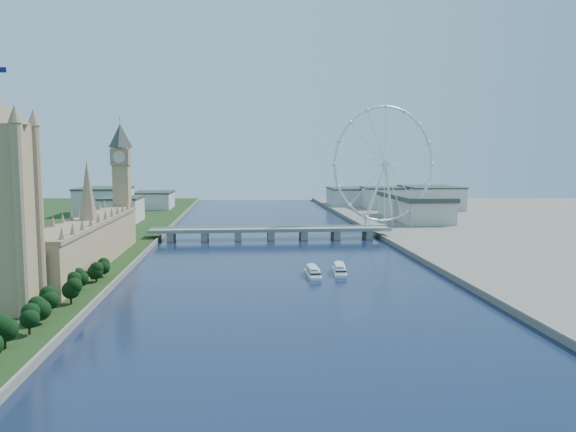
{
  "coord_description": "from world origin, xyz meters",
  "views": [
    {
      "loc": [
        -27.7,
        -208.99,
        73.88
      ],
      "look_at": [
        8.11,
        210.0,
        30.59
      ],
      "focal_mm": 35.0,
      "sensor_mm": 36.0,
      "label": 1
    }
  ],
  "objects": [
    {
      "name": "victoria_tower",
      "position": [
        -135.0,
        55.0,
        54.49
      ],
      "size": [
        28.16,
        28.16,
        112.0
      ],
      "color": "tan",
      "rests_on": "ground"
    },
    {
      "name": "tree_row",
      "position": [
        -113.0,
        50.0,
        9.54
      ],
      "size": [
        8.53,
        168.53,
        21.61
      ],
      "color": "black",
      "rests_on": "ground"
    },
    {
      "name": "city_skyline",
      "position": [
        39.22,
        560.08,
        16.96
      ],
      "size": [
        505.0,
        280.0,
        32.0
      ],
      "color": "beige",
      "rests_on": "ground"
    },
    {
      "name": "london_eye",
      "position": [
        119.98,
        355.08,
        67.52
      ],
      "size": [
        113.6,
        39.12,
        124.3
      ],
      "color": "silver",
      "rests_on": "ground"
    },
    {
      "name": "big_ben",
      "position": [
        -128.0,
        278.0,
        66.57
      ],
      "size": [
        20.02,
        20.02,
        110.0
      ],
      "color": "tan",
      "rests_on": "ground"
    },
    {
      "name": "tour_boat_far",
      "position": [
        35.63,
        141.63,
        0.0
      ],
      "size": [
        10.76,
        31.06,
        6.73
      ],
      "primitive_type": null,
      "rotation": [
        0.0,
        0.0,
        -0.1
      ],
      "color": "white",
      "rests_on": "ground"
    },
    {
      "name": "county_hall",
      "position": [
        175.0,
        430.0,
        0.0
      ],
      "size": [
        54.0,
        144.0,
        35.0
      ],
      "primitive_type": null,
      "color": "beige",
      "rests_on": "ground"
    },
    {
      "name": "tour_boat_near",
      "position": [
        17.59,
        135.36,
        0.0
      ],
      "size": [
        8.37,
        30.05,
        6.6
      ],
      "primitive_type": null,
      "rotation": [
        0.0,
        0.0,
        0.02
      ],
      "color": "white",
      "rests_on": "ground"
    },
    {
      "name": "ground",
      "position": [
        0.0,
        0.0,
        0.0
      ],
      "size": [
        2000.0,
        2000.0,
        0.0
      ],
      "primitive_type": "plane",
      "color": "#1B294B",
      "rests_on": "ground"
    },
    {
      "name": "westminster_bridge",
      "position": [
        0.0,
        300.0,
        6.63
      ],
      "size": [
        220.0,
        22.0,
        9.5
      ],
      "color": "gray",
      "rests_on": "ground"
    },
    {
      "name": "parliament_range",
      "position": [
        -128.0,
        170.0,
        18.48
      ],
      "size": [
        24.0,
        200.0,
        70.0
      ],
      "color": "tan",
      "rests_on": "ground"
    }
  ]
}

